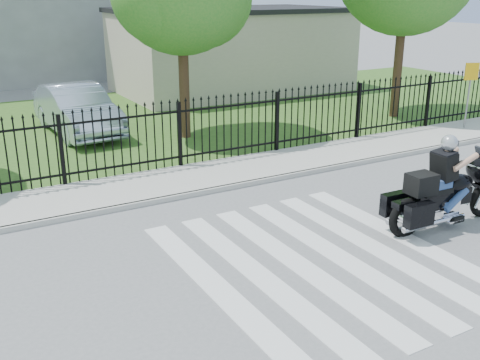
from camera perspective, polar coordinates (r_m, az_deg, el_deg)
ground at (r=10.07m, az=8.03°, el=-8.10°), size 120.00×120.00×0.00m
crosswalk at (r=10.06m, az=8.03°, el=-8.07°), size 5.00×5.50×0.01m
sidewalk at (r=14.00m, az=-4.39°, el=0.22°), size 40.00×2.00×0.12m
curb at (r=13.15m, az=-2.52°, el=-1.00°), size 40.00×0.12×0.12m
grass_strip at (r=20.35m, az=-12.90°, el=5.61°), size 40.00×12.00×0.02m
iron_fence at (r=14.64m, az=-6.15°, el=4.44°), size 26.00×0.04×1.80m
building_low at (r=26.39m, az=-0.89°, el=12.89°), size 10.00×6.00×3.50m
building_low_roof at (r=26.26m, az=-0.92°, el=16.90°), size 10.20×6.20×0.20m
motorcycle_rider at (r=11.77m, az=20.17°, el=-0.85°), size 2.93×0.92×1.94m
parked_car at (r=19.03m, az=-16.21°, el=6.88°), size 1.93×4.86×1.57m
traffic_sign at (r=19.98m, az=22.36°, el=9.22°), size 0.45×0.21×2.14m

